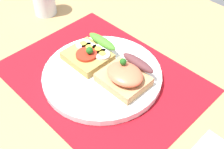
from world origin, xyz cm
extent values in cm
cube|color=tan|center=(0.00, 0.00, -1.60)|extent=(120.00, 90.00, 3.20)
cube|color=#A5101B|center=(0.00, 0.00, 0.15)|extent=(41.50, 31.34, 0.30)
cylinder|color=white|center=(0.00, 0.00, 1.05)|extent=(25.63, 25.63, 1.49)
cube|color=#A98A47|center=(-5.28, 0.54, 2.69)|extent=(9.35, 8.24, 1.79)
cylinder|color=red|center=(-4.90, -0.32, 3.88)|extent=(4.63, 4.63, 0.60)
ellipsoid|color=#468D2A|center=(-5.28, 5.06, 4.48)|extent=(8.23, 2.20, 1.80)
sphere|color=#1E5919|center=(-4.42, 0.54, 4.98)|extent=(1.60, 1.60, 1.60)
cylinder|color=white|center=(-8.08, 1.87, 3.83)|extent=(3.40, 3.40, 0.50)
cylinder|color=yellow|center=(-8.08, 1.87, 4.16)|extent=(1.53, 1.53, 0.16)
cylinder|color=white|center=(-6.21, 1.93, 3.83)|extent=(3.40, 3.40, 0.50)
cylinder|color=yellow|center=(-6.21, 1.93, 4.16)|extent=(1.53, 1.53, 0.16)
cylinder|color=white|center=(-4.34, 2.94, 3.83)|extent=(3.40, 3.40, 0.50)
cylinder|color=yellow|center=(-4.34, 2.94, 4.16)|extent=(1.53, 1.53, 0.16)
cylinder|color=white|center=(-2.47, 2.48, 3.83)|extent=(3.40, 3.40, 0.50)
cylinder|color=yellow|center=(-2.47, 2.48, 4.16)|extent=(1.53, 1.53, 0.16)
cube|color=tan|center=(5.28, 1.01, 2.74)|extent=(9.63, 7.83, 1.89)
ellipsoid|color=#E36847|center=(5.78, 0.81, 4.87)|extent=(7.89, 6.27, 2.37)
ellipsoid|color=#572D30|center=(5.28, 5.33, 4.58)|extent=(8.18, 2.20, 1.80)
sphere|color=#1E5919|center=(4.48, 1.61, 6.75)|extent=(1.40, 1.40, 1.40)
camera|label=1|loc=(33.38, -30.17, 45.61)|focal=47.11mm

